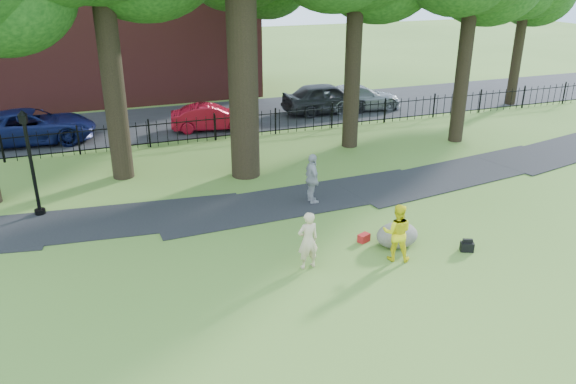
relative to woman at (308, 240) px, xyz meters
name	(u,v)px	position (x,y,z in m)	size (l,w,h in m)	color
ground	(317,256)	(0.50, 0.51, -0.82)	(120.00, 120.00, 0.00)	#476C25
footpath	(299,200)	(1.50, 4.41, -0.82)	(36.00, 2.60, 0.03)	black
street	(197,120)	(0.50, 16.51, -0.82)	(80.00, 7.00, 0.02)	black
iron_fence	(215,128)	(0.50, 12.51, -0.22)	(44.00, 0.04, 1.20)	black
woman	(308,240)	(0.00, 0.00, 0.00)	(0.60, 0.39, 1.64)	#C6AF88
man	(397,232)	(2.48, -0.44, 0.01)	(0.80, 0.63, 1.65)	yellow
pedestrian	(312,179)	(1.84, 4.05, 0.07)	(1.04, 0.43, 1.77)	#9A9A9F
boulder	(397,233)	(2.96, 0.30, -0.45)	(1.27, 0.95, 0.74)	#625C52
lamppost	(32,165)	(-6.93, 6.31, 0.91)	(0.35, 0.35, 3.52)	black
backpack	(467,247)	(4.65, -0.76, -0.68)	(0.37, 0.23, 0.28)	black
red_bag	(364,238)	(2.15, 0.82, -0.70)	(0.35, 0.22, 0.24)	maroon
red_sedan	(211,117)	(0.75, 14.29, -0.18)	(1.36, 3.90, 1.28)	maroon
navy_van	(31,126)	(-7.45, 15.10, -0.05)	(2.57, 5.56, 1.55)	#0D1441
grey_car	(327,98)	(7.55, 15.50, 0.02)	(1.98, 4.91, 1.67)	black
silver_car	(359,98)	(9.50, 15.45, -0.12)	(1.97, 4.84, 1.41)	gray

